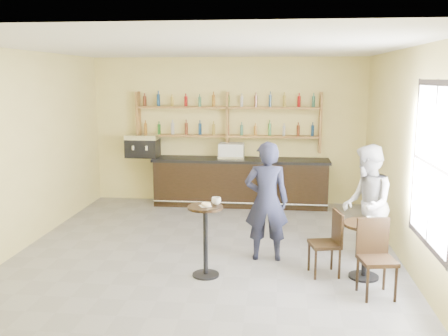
# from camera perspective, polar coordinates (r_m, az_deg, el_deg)

# --- Properties ---
(floor) EXTENTS (7.00, 7.00, 0.00)m
(floor) POSITION_cam_1_polar(r_m,az_deg,el_deg) (8.04, -2.06, -9.80)
(floor) COLOR slate
(floor) RESTS_ON ground
(ceiling) EXTENTS (7.00, 7.00, 0.00)m
(ceiling) POSITION_cam_1_polar(r_m,az_deg,el_deg) (7.56, -2.22, 13.61)
(ceiling) COLOR white
(ceiling) RESTS_ON wall_back
(wall_back) EXTENTS (7.00, 0.00, 7.00)m
(wall_back) POSITION_cam_1_polar(r_m,az_deg,el_deg) (11.09, 0.48, 4.28)
(wall_back) COLOR #F5E48B
(wall_back) RESTS_ON floor
(wall_front) EXTENTS (7.00, 0.00, 7.00)m
(wall_front) POSITION_cam_1_polar(r_m,az_deg,el_deg) (4.28, -8.96, -5.58)
(wall_front) COLOR #F5E48B
(wall_front) RESTS_ON floor
(wall_left) EXTENTS (0.00, 7.00, 7.00)m
(wall_left) POSITION_cam_1_polar(r_m,az_deg,el_deg) (8.60, -22.34, 1.76)
(wall_left) COLOR #F5E48B
(wall_left) RESTS_ON floor
(wall_right) EXTENTS (0.00, 7.00, 7.00)m
(wall_right) POSITION_cam_1_polar(r_m,az_deg,el_deg) (7.80, 20.24, 1.09)
(wall_right) COLOR #F5E48B
(wall_right) RESTS_ON floor
(window_pane) EXTENTS (0.00, 2.00, 2.00)m
(window_pane) POSITION_cam_1_polar(r_m,az_deg,el_deg) (6.64, 22.70, 0.29)
(window_pane) COLOR white
(window_pane) RESTS_ON wall_right
(window_frame) EXTENTS (0.04, 1.70, 2.10)m
(window_frame) POSITION_cam_1_polar(r_m,az_deg,el_deg) (6.63, 22.65, 0.29)
(window_frame) COLOR black
(window_frame) RESTS_ON wall_right
(shelf_unit) EXTENTS (4.00, 0.26, 1.40)m
(shelf_unit) POSITION_cam_1_polar(r_m,az_deg,el_deg) (10.94, 0.42, 5.31)
(shelf_unit) COLOR brown
(shelf_unit) RESTS_ON wall_back
(liquor_bottles) EXTENTS (3.68, 0.10, 1.00)m
(liquor_bottles) POSITION_cam_1_polar(r_m,az_deg,el_deg) (10.92, 0.42, 6.20)
(liquor_bottles) COLOR #8C5919
(liquor_bottles) RESTS_ON shelf_unit
(bar_counter) EXTENTS (3.81, 0.74, 1.03)m
(bar_counter) POSITION_cam_1_polar(r_m,az_deg,el_deg) (10.89, 1.90, -1.62)
(bar_counter) COLOR black
(bar_counter) RESTS_ON floor
(espresso_machine) EXTENTS (0.72, 0.48, 0.50)m
(espresso_machine) POSITION_cam_1_polar(r_m,az_deg,el_deg) (11.12, -9.28, 2.51)
(espresso_machine) COLOR black
(espresso_machine) RESTS_ON bar_counter
(pastry_case) EXTENTS (0.60, 0.50, 0.33)m
(pastry_case) POSITION_cam_1_polar(r_m,az_deg,el_deg) (10.78, 0.87, 1.96)
(pastry_case) COLOR silver
(pastry_case) RESTS_ON bar_counter
(pedestal_table) EXTENTS (0.55, 0.55, 1.02)m
(pedestal_table) POSITION_cam_1_polar(r_m,az_deg,el_deg) (7.05, -2.12, -8.36)
(pedestal_table) COLOR black
(pedestal_table) RESTS_ON floor
(napkin) EXTENTS (0.20, 0.20, 0.00)m
(napkin) POSITION_cam_1_polar(r_m,az_deg,el_deg) (6.90, -2.15, -4.35)
(napkin) COLOR white
(napkin) RESTS_ON pedestal_table
(donut) EXTENTS (0.14, 0.14, 0.05)m
(donut) POSITION_cam_1_polar(r_m,az_deg,el_deg) (6.88, -2.08, -4.16)
(donut) COLOR #E5B053
(donut) RESTS_ON napkin
(cup_pedestal) EXTENTS (0.15, 0.15, 0.10)m
(cup_pedestal) POSITION_cam_1_polar(r_m,az_deg,el_deg) (6.96, -0.89, -3.78)
(cup_pedestal) COLOR white
(cup_pedestal) RESTS_ON pedestal_table
(man_main) EXTENTS (0.69, 0.47, 1.83)m
(man_main) POSITION_cam_1_polar(r_m,az_deg,el_deg) (7.60, 4.87, -3.80)
(man_main) COLOR black
(man_main) RESTS_ON floor
(cafe_table) EXTENTS (0.80, 0.80, 0.79)m
(cafe_table) POSITION_cam_1_polar(r_m,az_deg,el_deg) (7.28, 15.80, -9.06)
(cafe_table) COLOR black
(cafe_table) RESTS_ON floor
(cup_cafe) EXTENTS (0.12, 0.12, 0.09)m
(cup_cafe) POSITION_cam_1_polar(r_m,az_deg,el_deg) (7.16, 16.37, -5.71)
(cup_cafe) COLOR white
(cup_cafe) RESTS_ON cafe_table
(chair_west) EXTENTS (0.47, 0.47, 0.92)m
(chair_west) POSITION_cam_1_polar(r_m,az_deg,el_deg) (7.23, 11.41, -8.45)
(chair_west) COLOR black
(chair_west) RESTS_ON floor
(chair_south) EXTENTS (0.50, 0.50, 0.99)m
(chair_south) POSITION_cam_1_polar(r_m,az_deg,el_deg) (6.70, 17.11, -9.96)
(chair_south) COLOR black
(chair_south) RESTS_ON floor
(patron_second) EXTENTS (0.73, 0.91, 1.80)m
(patron_second) POSITION_cam_1_polar(r_m,az_deg,el_deg) (7.72, 15.99, -4.06)
(patron_second) COLOR #AFAEB4
(patron_second) RESTS_ON floor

